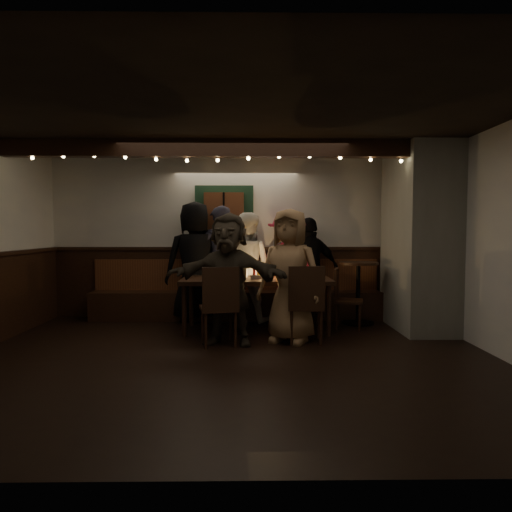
{
  "coord_description": "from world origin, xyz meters",
  "views": [
    {
      "loc": [
        0.22,
        -5.02,
        1.43
      ],
      "look_at": [
        0.31,
        1.6,
        1.05
      ],
      "focal_mm": 32.0,
      "sensor_mm": 36.0,
      "label": 1
    }
  ],
  "objects_px": {
    "person_f": "(228,278)",
    "person_g": "(290,275)",
    "high_top": "(358,285)",
    "person_c": "(246,267)",
    "chair_end": "(343,295)",
    "person_d": "(288,266)",
    "dining_table": "(256,283)",
    "person_b": "(220,264)",
    "chair_near_left": "(220,302)",
    "chair_near_right": "(306,300)",
    "person_a": "(195,262)",
    "person_e": "(310,269)"
  },
  "relations": [
    {
      "from": "high_top",
      "to": "person_c",
      "type": "distance_m",
      "value": 1.74
    },
    {
      "from": "chair_end",
      "to": "person_g",
      "type": "relative_size",
      "value": 0.51
    },
    {
      "from": "chair_near_right",
      "to": "person_a",
      "type": "distance_m",
      "value": 2.19
    },
    {
      "from": "person_b",
      "to": "person_c",
      "type": "relative_size",
      "value": 1.06
    },
    {
      "from": "person_b",
      "to": "person_g",
      "type": "xyz_separation_m",
      "value": [
        0.98,
        -1.37,
        -0.05
      ]
    },
    {
      "from": "person_f",
      "to": "dining_table",
      "type": "bearing_deg",
      "value": 77.54
    },
    {
      "from": "chair_near_left",
      "to": "chair_near_right",
      "type": "relative_size",
      "value": 1.0
    },
    {
      "from": "person_c",
      "to": "person_f",
      "type": "xyz_separation_m",
      "value": [
        -0.21,
        -1.44,
        -0.02
      ]
    },
    {
      "from": "person_a",
      "to": "person_e",
      "type": "xyz_separation_m",
      "value": [
        1.81,
        0.02,
        -0.12
      ]
    },
    {
      "from": "high_top",
      "to": "person_e",
      "type": "bearing_deg",
      "value": 159.46
    },
    {
      "from": "dining_table",
      "to": "chair_near_right",
      "type": "height_order",
      "value": "chair_near_right"
    },
    {
      "from": "chair_near_left",
      "to": "high_top",
      "type": "distance_m",
      "value": 2.42
    },
    {
      "from": "dining_table",
      "to": "person_b",
      "type": "height_order",
      "value": "person_b"
    },
    {
      "from": "person_a",
      "to": "person_c",
      "type": "relative_size",
      "value": 1.1
    },
    {
      "from": "dining_table",
      "to": "chair_end",
      "type": "distance_m",
      "value": 1.28
    },
    {
      "from": "chair_near_right",
      "to": "person_e",
      "type": "distance_m",
      "value": 1.54
    },
    {
      "from": "person_f",
      "to": "person_g",
      "type": "xyz_separation_m",
      "value": [
        0.78,
        0.11,
        0.03
      ]
    },
    {
      "from": "dining_table",
      "to": "chair_near_right",
      "type": "bearing_deg",
      "value": -52.28
    },
    {
      "from": "chair_end",
      "to": "high_top",
      "type": "distance_m",
      "value": 0.47
    },
    {
      "from": "person_a",
      "to": "person_c",
      "type": "distance_m",
      "value": 0.8
    },
    {
      "from": "person_d",
      "to": "person_g",
      "type": "distance_m",
      "value": 1.4
    },
    {
      "from": "dining_table",
      "to": "chair_end",
      "type": "xyz_separation_m",
      "value": [
        1.26,
        0.11,
        -0.19
      ]
    },
    {
      "from": "person_a",
      "to": "chair_near_right",
      "type": "bearing_deg",
      "value": 119.45
    },
    {
      "from": "chair_end",
      "to": "person_d",
      "type": "bearing_deg",
      "value": 139.63
    },
    {
      "from": "chair_end",
      "to": "person_e",
      "type": "xyz_separation_m",
      "value": [
        -0.39,
        0.6,
        0.32
      ]
    },
    {
      "from": "chair_near_right",
      "to": "person_f",
      "type": "relative_size",
      "value": 0.6
    },
    {
      "from": "dining_table",
      "to": "person_g",
      "type": "bearing_deg",
      "value": -57.13
    },
    {
      "from": "dining_table",
      "to": "person_c",
      "type": "distance_m",
      "value": 0.72
    },
    {
      "from": "person_e",
      "to": "person_f",
      "type": "xyz_separation_m",
      "value": [
        -1.22,
        -1.47,
        0.01
      ]
    },
    {
      "from": "chair_near_right",
      "to": "person_d",
      "type": "relative_size",
      "value": 0.57
    },
    {
      "from": "chair_end",
      "to": "person_a",
      "type": "xyz_separation_m",
      "value": [
        -2.2,
        0.59,
        0.44
      ]
    },
    {
      "from": "dining_table",
      "to": "person_e",
      "type": "height_order",
      "value": "person_e"
    },
    {
      "from": "person_e",
      "to": "chair_near_right",
      "type": "bearing_deg",
      "value": 64.08
    },
    {
      "from": "chair_near_right",
      "to": "person_g",
      "type": "distance_m",
      "value": 0.38
    },
    {
      "from": "dining_table",
      "to": "person_c",
      "type": "xyz_separation_m",
      "value": [
        -0.15,
        0.68,
        0.17
      ]
    },
    {
      "from": "chair_near_right",
      "to": "person_g",
      "type": "height_order",
      "value": "person_g"
    },
    {
      "from": "person_g",
      "to": "person_c",
      "type": "bearing_deg",
      "value": 137.17
    },
    {
      "from": "dining_table",
      "to": "person_f",
      "type": "distance_m",
      "value": 0.85
    },
    {
      "from": "chair_near_right",
      "to": "high_top",
      "type": "relative_size",
      "value": 1.05
    },
    {
      "from": "person_g",
      "to": "chair_near_right",
      "type": "bearing_deg",
      "value": -12.13
    },
    {
      "from": "person_f",
      "to": "person_g",
      "type": "distance_m",
      "value": 0.78
    },
    {
      "from": "person_c",
      "to": "person_a",
      "type": "bearing_deg",
      "value": 16.1
    },
    {
      "from": "person_a",
      "to": "person_c",
      "type": "bearing_deg",
      "value": 162.15
    },
    {
      "from": "chair_end",
      "to": "high_top",
      "type": "xyz_separation_m",
      "value": [
        0.3,
        0.34,
        0.1
      ]
    },
    {
      "from": "dining_table",
      "to": "person_g",
      "type": "relative_size",
      "value": 1.23
    },
    {
      "from": "person_d",
      "to": "person_f",
      "type": "xyz_separation_m",
      "value": [
        -0.86,
        -1.5,
        -0.04
      ]
    },
    {
      "from": "chair_near_left",
      "to": "person_g",
      "type": "height_order",
      "value": "person_g"
    },
    {
      "from": "person_b",
      "to": "person_f",
      "type": "height_order",
      "value": "person_b"
    },
    {
      "from": "dining_table",
      "to": "chair_near_left",
      "type": "height_order",
      "value": "chair_near_left"
    },
    {
      "from": "chair_near_left",
      "to": "chair_end",
      "type": "height_order",
      "value": "chair_near_left"
    }
  ]
}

